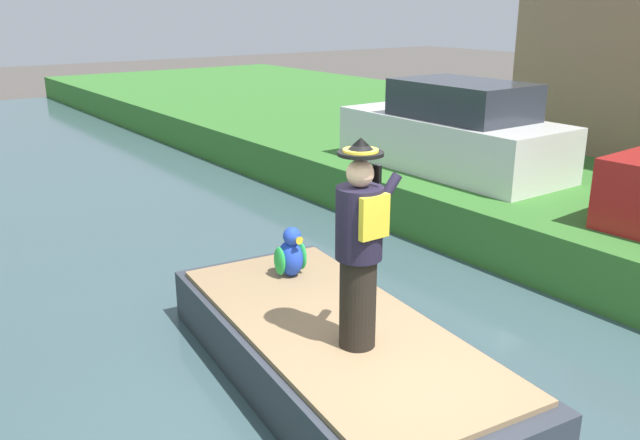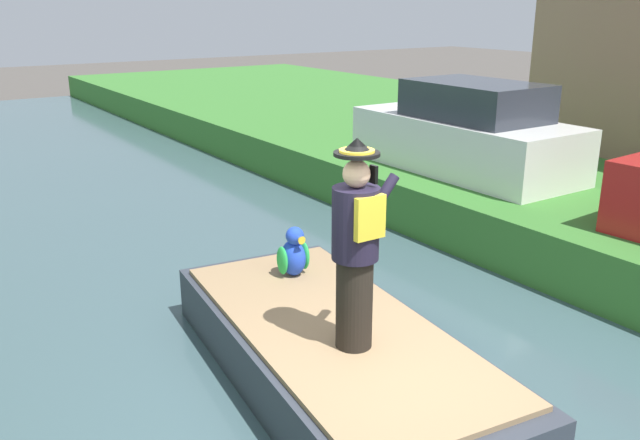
{
  "view_description": "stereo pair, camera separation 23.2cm",
  "coord_description": "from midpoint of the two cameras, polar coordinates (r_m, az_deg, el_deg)",
  "views": [
    {
      "loc": [
        -3.47,
        -3.57,
        3.58
      ],
      "look_at": [
        0.11,
        1.35,
        1.61
      ],
      "focal_mm": 37.59,
      "sensor_mm": 36.0,
      "label": 1
    },
    {
      "loc": [
        -3.28,
        -3.7,
        3.58
      ],
      "look_at": [
        0.11,
        1.35,
        1.61
      ],
      "focal_mm": 37.59,
      "sensor_mm": 36.0,
      "label": 2
    }
  ],
  "objects": [
    {
      "name": "person_pirate",
      "position": [
        5.63,
        2.21,
        -2.25
      ],
      "size": [
        0.61,
        0.42,
        1.85
      ],
      "rotation": [
        0.0,
        0.0,
        -0.17
      ],
      "color": "black",
      "rests_on": "boat"
    },
    {
      "name": "parrot_plush",
      "position": [
        7.36,
        -3.42,
        -2.97
      ],
      "size": [
        0.36,
        0.35,
        0.57
      ],
      "color": "blue",
      "rests_on": "boat"
    },
    {
      "name": "ground_plane",
      "position": [
        6.11,
        5.81,
        -17.99
      ],
      "size": [
        80.0,
        80.0,
        0.0
      ],
      "primitive_type": "plane",
      "color": "#4C4742"
    },
    {
      "name": "parked_car_white",
      "position": [
        11.61,
        10.74,
        7.32
      ],
      "size": [
        1.72,
        4.01,
        1.5
      ],
      "color": "white",
      "rests_on": "grass_bank_far"
    },
    {
      "name": "canal_water",
      "position": [
        6.08,
        5.83,
        -17.61
      ],
      "size": [
        6.77,
        48.0,
        0.1
      ],
      "primitive_type": "cube",
      "color": "#3D565B",
      "rests_on": "ground"
    },
    {
      "name": "boat",
      "position": [
        6.51,
        0.29,
        -11.25
      ],
      "size": [
        2.29,
        4.39,
        0.61
      ],
      "color": "#333842",
      "rests_on": "canal_water"
    }
  ]
}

